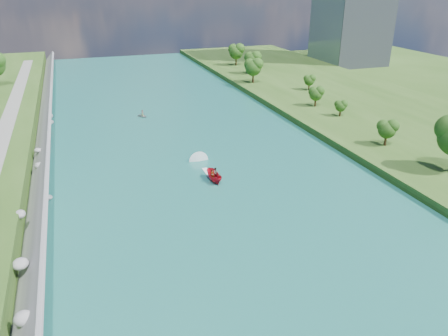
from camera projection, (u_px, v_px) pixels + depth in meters
name	position (u px, v px, depth m)	size (l,w,h in m)	color
ground	(232.00, 213.00, 62.00)	(260.00, 260.00, 0.00)	#2D5119
river_water	(194.00, 161.00, 79.25)	(55.00, 240.00, 0.10)	#1A6665
berm_east	(415.00, 128.00, 94.00)	(44.00, 240.00, 1.50)	#2D5119
riprap_bank	(40.00, 173.00, 70.19)	(4.08, 236.00, 4.05)	slate
trees_east	(391.00, 115.00, 83.67)	(15.30, 141.96, 11.96)	#204412
motorboat	(212.00, 174.00, 72.17)	(3.60, 19.10, 2.20)	red
raft	(143.00, 115.00, 103.88)	(3.06, 3.35, 1.60)	gray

